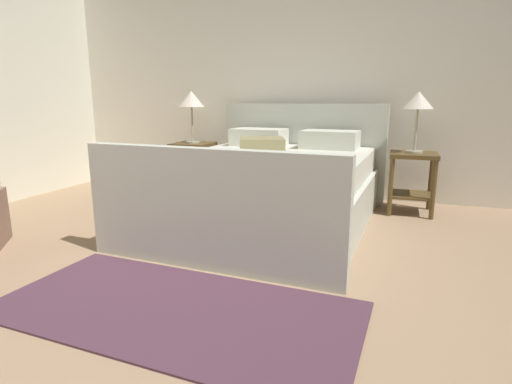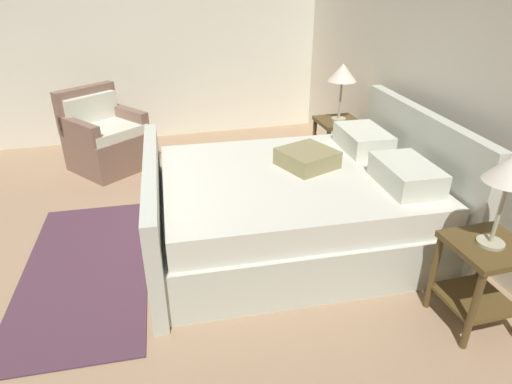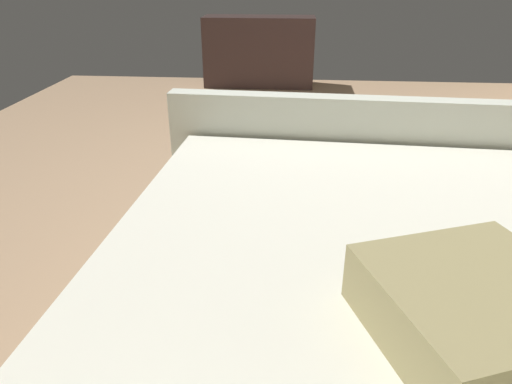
% 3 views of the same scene
% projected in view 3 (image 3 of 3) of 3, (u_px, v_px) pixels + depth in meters
% --- Properties ---
extents(ground_plane, '(6.15, 6.38, 0.02)m').
position_uv_depth(ground_plane, '(308.00, 186.00, 3.12)').
color(ground_plane, tan).
extents(bed, '(1.95, 2.39, 1.06)m').
position_uv_depth(bed, '(390.00, 381.00, 1.22)').
color(bed, silver).
rests_on(bed, ground).
extents(dresser, '(1.29, 0.46, 0.80)m').
position_uv_depth(dresser, '(259.00, 52.00, 5.53)').
color(dresser, '#392826').
rests_on(dresser, ground).
extents(area_rug, '(2.01, 1.04, 0.01)m').
position_uv_depth(area_rug, '(335.00, 200.00, 2.89)').
color(area_rug, '#523243').
rests_on(area_rug, ground).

